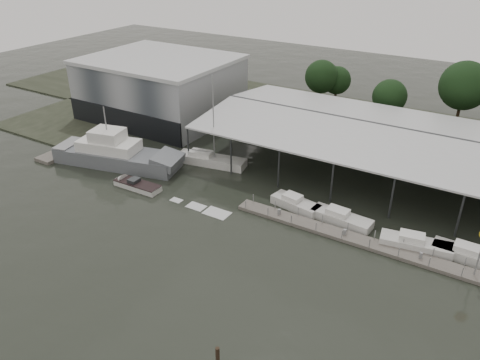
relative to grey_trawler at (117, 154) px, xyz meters
The scene contains 14 objects.
ground 22.80m from the grey_trawler, 27.67° to the right, with size 200.00×200.00×0.00m, color #232820.
land_strip_far 37.37m from the grey_trawler, 57.35° to the left, with size 140.00×30.00×0.30m.
land_strip_west 27.82m from the grey_trawler, 135.61° to the left, with size 20.00×40.00×0.30m.
storage_warehouse 21.24m from the grey_trawler, 112.06° to the left, with size 24.50×20.50×10.50m.
covered_boat_shed 41.29m from the grey_trawler, 25.15° to the left, with size 58.24×24.00×6.96m.
trawler_dock 10.52m from the grey_trawler, 160.77° to the left, with size 3.00×18.00×0.50m.
floating_dock 35.17m from the grey_trawler, ahead, with size 28.00×2.00×1.40m.
grey_trawler is the anchor object (origin of this frame).
white_sailboat 13.22m from the grey_trawler, 32.00° to the left, with size 10.39×4.42×13.20m.
speedboat_underway 7.76m from the grey_trawler, 30.70° to the right, with size 18.23×2.60×2.00m.
moored_cruiser_0 26.98m from the grey_trawler, ahead, with size 6.40×3.21×1.70m.
moored_cruiser_1 32.78m from the grey_trawler, ahead, with size 7.21×2.79×1.70m.
moored_cruiser_2 41.20m from the grey_trawler, ahead, with size 7.53×3.37×1.70m.
moored_cruiser_3 46.57m from the grey_trawler, ahead, with size 7.73×2.40×1.70m.
Camera 1 is at (26.28, -31.98, 29.36)m, focal length 35.00 mm.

